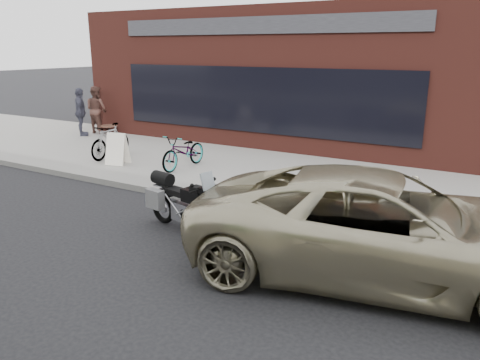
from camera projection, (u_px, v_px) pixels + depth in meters
ground at (76, 293)px, 6.47m from camera, size 120.00×120.00×0.00m
near_sidewalk at (286, 173)px, 12.29m from camera, size 44.00×6.00×0.15m
storefront at (315, 74)px, 18.47m from camera, size 14.00×10.07×4.50m
motorcycle at (181, 203)px, 8.56m from camera, size 1.92×0.69×1.23m
minivan at (382, 227)px, 6.75m from camera, size 5.95×3.55×1.55m
bicycle_front at (184, 151)px, 12.43m from camera, size 0.63×1.75×0.91m
bicycle_rear at (110, 141)px, 13.59m from camera, size 0.60×1.68×0.99m
sandwich_sign at (117, 149)px, 12.85m from camera, size 0.65×0.62×0.87m
cafe_table at (109, 126)px, 17.18m from camera, size 0.62×0.62×0.36m
cafe_patron_left at (97, 110)px, 17.45m from camera, size 0.86×0.68×1.75m
cafe_patron_right at (81, 112)px, 16.90m from camera, size 1.03×1.00×1.73m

